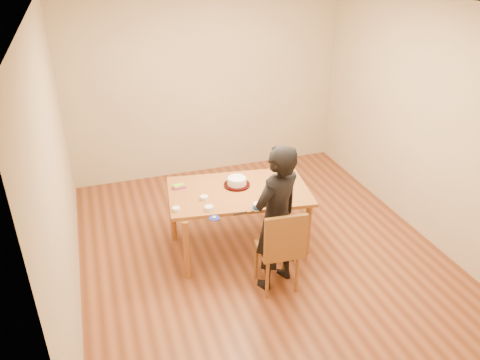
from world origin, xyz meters
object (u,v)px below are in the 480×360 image
object	(u,v)px
person	(276,219)
cake	(237,181)
dining_table	(239,192)
dining_chair	(277,249)
cake_plate	(237,185)

from	to	relation	value
person	cake	bearing A→B (deg)	-105.05
cake	person	world-z (taller)	person
dining_table	person	size ratio (longest dim) A/B	0.98
dining_table	person	bearing A→B (deg)	-70.51
dining_table	dining_chair	distance (m)	0.84
cake_plate	dining_table	bearing A→B (deg)	-97.62
dining_table	cake	distance (m)	0.13
dining_table	cake_plate	distance (m)	0.11
dining_chair	cake	distance (m)	0.96
cake	person	xyz separation A→B (m)	(0.14, -0.83, -0.02)
dining_chair	cake_plate	size ratio (longest dim) A/B	1.28
cake_plate	cake	world-z (taller)	cake
dining_chair	person	size ratio (longest dim) A/B	0.24
cake_plate	person	size ratio (longest dim) A/B	0.19
cake	dining_table	bearing A→B (deg)	-97.62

